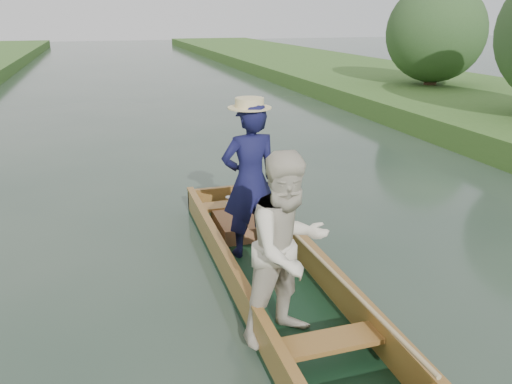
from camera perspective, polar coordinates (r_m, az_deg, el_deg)
name	(u,v)px	position (r m, az deg, el deg)	size (l,w,h in m)	color
ground	(271,283)	(6.04, 1.71, -10.37)	(120.00, 120.00, 0.00)	#283D30
trees_far	(160,35)	(14.77, -10.95, 17.22)	(22.93, 15.12, 4.40)	#47331E
punt	(269,234)	(5.52, 1.50, -4.85)	(1.31, 5.01, 2.08)	black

